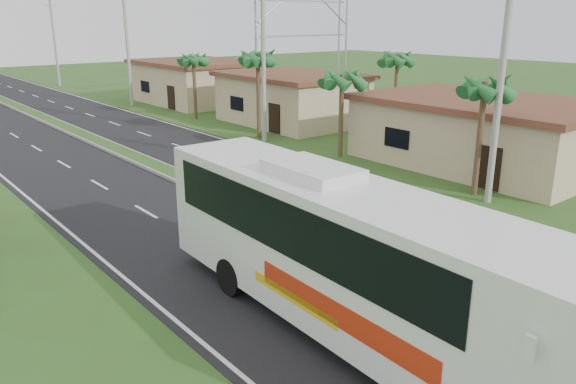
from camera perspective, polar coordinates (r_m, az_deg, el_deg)
ground at (r=17.96m, az=10.49°, el=-7.90°), size 180.00×180.00×0.00m
road_asphalt at (r=33.72m, az=-16.17°, el=3.65°), size 14.00×160.00×0.02m
median_strip at (r=33.70m, az=-16.18°, el=3.80°), size 1.20×160.00×0.18m
lane_edge_left at (r=31.83m, az=-27.25°, el=1.59°), size 0.12×160.00×0.01m
lane_edge_right at (r=36.75m, az=-6.54°, el=5.29°), size 0.12×160.00×0.01m
shop_near at (r=31.74m, az=19.08°, el=5.84°), size 8.60×12.60×3.52m
shop_mid at (r=42.26m, az=0.33°, el=9.52°), size 7.60×10.60×3.67m
shop_far at (r=53.73m, az=-9.37°, el=11.03°), size 8.60×11.60×3.82m
palm_verge_a at (r=25.54m, az=19.35°, el=10.00°), size 2.40×2.40×5.45m
palm_verge_b at (r=31.52m, az=5.52°, el=11.37°), size 2.40×2.40×5.05m
palm_verge_c at (r=36.40m, az=-3.09°, el=13.41°), size 2.40×2.40×5.85m
palm_verge_d at (r=44.26m, az=-9.61°, el=13.14°), size 2.40×2.40×5.25m
palm_behind_shop at (r=39.43m, az=11.06°, el=13.15°), size 2.40×2.40×5.65m
utility_pole_a at (r=24.51m, az=20.94°, el=11.77°), size 1.60×0.28×11.00m
utility_pole_b at (r=35.34m, az=-2.57°, el=15.15°), size 3.20×0.28×12.00m
utility_pole_c at (r=52.79m, az=-16.04°, el=14.58°), size 1.60×0.28×11.00m
utility_pole_d at (r=71.57m, az=-22.67°, el=14.28°), size 1.60×0.28×10.50m
billboard_lattice at (r=53.16m, az=1.58°, el=16.47°), size 10.18×1.18×12.07m
coach_bus_main at (r=13.69m, az=5.58°, el=-5.64°), size 3.04×12.68×4.07m
motorcyclist at (r=21.09m, az=1.09°, el=-1.51°), size 1.72×0.87×2.14m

